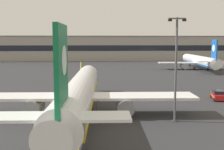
% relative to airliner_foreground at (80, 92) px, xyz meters
% --- Properties ---
extents(ground_plane, '(400.00, 400.00, 0.00)m').
position_rel_airliner_foreground_xyz_m(ground_plane, '(-1.02, -9.35, -3.37)').
color(ground_plane, '#2D2D30').
extents(taxiway_centreline, '(7.56, 179.87, 0.01)m').
position_rel_airliner_foreground_xyz_m(taxiway_centreline, '(-1.02, 20.65, -3.37)').
color(taxiway_centreline, yellow).
rests_on(taxiway_centreline, ground).
extents(airliner_foreground, '(32.17, 41.50, 11.65)m').
position_rel_airliner_foreground_xyz_m(airliner_foreground, '(0.00, 0.00, 0.00)').
color(airliner_foreground, white).
rests_on(airliner_foreground, ground).
extents(airliner_background, '(29.86, 38.43, 10.78)m').
position_rel_airliner_foreground_xyz_m(airliner_background, '(40.34, 62.08, -0.25)').
color(airliner_background, white).
rests_on(airliner_background, ground).
extents(apron_lamp_post, '(2.24, 0.90, 13.24)m').
position_rel_airliner_foreground_xyz_m(apron_lamp_post, '(12.29, -3.22, 3.56)').
color(apron_lamp_post, '#515156').
rests_on(apron_lamp_post, ground).
extents(service_car_nearest, '(2.79, 4.50, 1.79)m').
position_rel_airliner_foreground_xyz_m(service_car_nearest, '(23.85, 9.81, -2.60)').
color(service_car_nearest, red).
rests_on(service_car_nearest, ground).
extents(safety_cone_by_nose_gear, '(0.44, 0.44, 0.55)m').
position_rel_airliner_foreground_xyz_m(safety_cone_by_nose_gear, '(-0.06, 16.11, -3.11)').
color(safety_cone_by_nose_gear, orange).
rests_on(safety_cone_by_nose_gear, ground).
extents(terminal_building, '(165.46, 12.40, 13.04)m').
position_rel_airliner_foreground_xyz_m(terminal_building, '(-8.28, 113.73, 3.16)').
color(terminal_building, '#9E998E').
rests_on(terminal_building, ground).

